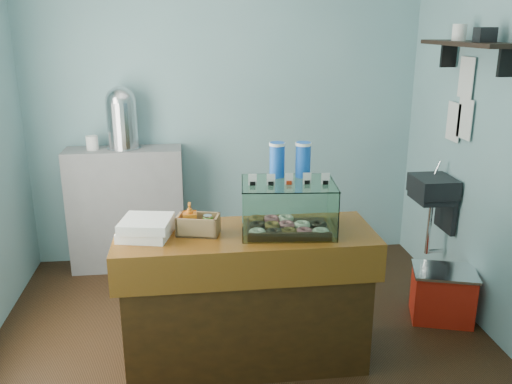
{
  "coord_description": "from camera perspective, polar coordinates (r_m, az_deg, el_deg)",
  "views": [
    {
      "loc": [
        -0.32,
        -3.35,
        2.13
      ],
      "look_at": [
        0.08,
        -0.15,
        1.13
      ],
      "focal_mm": 38.0,
      "sensor_mm": 36.0,
      "label": 1
    }
  ],
  "objects": [
    {
      "name": "pastry_boxes",
      "position": [
        3.33,
        -11.5,
        -3.7
      ],
      "size": [
        0.35,
        0.35,
        0.12
      ],
      "rotation": [
        0.0,
        0.0,
        -0.23
      ],
      "color": "white",
      "rests_on": "counter"
    },
    {
      "name": "red_cooler",
      "position": [
        4.34,
        19.03,
        -10.15
      ],
      "size": [
        0.53,
        0.46,
        0.4
      ],
      "rotation": [
        0.0,
        0.0,
        -0.3
      ],
      "color": "red",
      "rests_on": "ground"
    },
    {
      "name": "room_shell",
      "position": [
        3.4,
        -1.2,
        10.1
      ],
      "size": [
        3.54,
        3.04,
        2.82
      ],
      "color": "#74A2AA",
      "rests_on": "ground"
    },
    {
      "name": "ground",
      "position": [
        3.98,
        -1.41,
        -15.05
      ],
      "size": [
        3.5,
        3.5,
        0.0
      ],
      "primitive_type": "plane",
      "color": "black",
      "rests_on": "ground"
    },
    {
      "name": "condiment_crate",
      "position": [
        3.32,
        -6.32,
        -3.25
      ],
      "size": [
        0.28,
        0.2,
        0.2
      ],
      "rotation": [
        0.0,
        0.0,
        -0.24
      ],
      "color": "tan",
      "rests_on": "counter"
    },
    {
      "name": "coffee_urn",
      "position": [
        4.78,
        -13.95,
        7.76
      ],
      "size": [
        0.29,
        0.29,
        0.53
      ],
      "color": "silver",
      "rests_on": "back_shelf"
    },
    {
      "name": "counter",
      "position": [
        3.53,
        -1.05,
        -10.97
      ],
      "size": [
        1.6,
        0.6,
        0.9
      ],
      "color": "#3E220B",
      "rests_on": "ground"
    },
    {
      "name": "back_shelf",
      "position": [
        4.96,
        -13.42,
        -1.77
      ],
      "size": [
        1.0,
        0.32,
        1.1
      ],
      "primitive_type": "cube",
      "color": "gray",
      "rests_on": "ground"
    },
    {
      "name": "display_case",
      "position": [
        3.35,
        3.33,
        -1.13
      ],
      "size": [
        0.61,
        0.47,
        0.53
      ],
      "rotation": [
        0.0,
        0.0,
        -0.1
      ],
      "color": "#361E10",
      "rests_on": "counter"
    }
  ]
}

